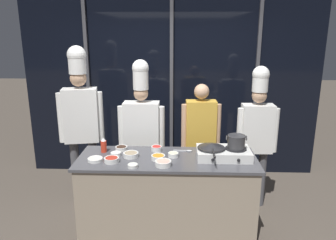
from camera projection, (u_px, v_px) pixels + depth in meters
ground_plane at (167, 233)px, 3.72m from camera, size 24.00×24.00×0.00m
window_wall_back at (172, 89)px, 5.02m from camera, size 4.49×0.09×2.70m
demo_counter at (167, 196)px, 3.60m from camera, size 1.91×0.70×0.91m
portable_stove at (223, 153)px, 3.48m from camera, size 0.56×0.37×0.11m
frying_pan at (211, 146)px, 3.45m from camera, size 0.30×0.52×0.05m
stock_pot at (236, 141)px, 3.44m from camera, size 0.21×0.19×0.14m
squeeze_bottle_chili at (104, 145)px, 3.63m from camera, size 0.06×0.06×0.17m
prep_bowl_carrots at (158, 157)px, 3.43m from camera, size 0.15×0.15×0.05m
prep_bowl_bell_pepper at (156, 148)px, 3.67m from camera, size 0.12×0.12×0.06m
prep_bowl_noodles at (173, 154)px, 3.51m from camera, size 0.11×0.11×0.05m
prep_bowl_soy_glaze at (121, 148)px, 3.70m from camera, size 0.14×0.14×0.05m
prep_bowl_onion at (95, 159)px, 3.39m from camera, size 0.16×0.16×0.04m
prep_bowl_bean_sprouts at (133, 165)px, 3.24m from camera, size 0.10×0.10×0.03m
prep_bowl_mushrooms at (131, 154)px, 3.50m from camera, size 0.16×0.16×0.05m
prep_bowl_rice at (116, 154)px, 3.53m from camera, size 0.11×0.11×0.04m
prep_bowl_chili_flakes at (112, 159)px, 3.36m from camera, size 0.16×0.16×0.05m
prep_bowl_shrimp at (163, 163)px, 3.27m from camera, size 0.17×0.17×0.06m
serving_spoon_slotted at (186, 151)px, 3.67m from camera, size 0.21×0.05×0.02m
chef_head at (81, 113)px, 4.12m from camera, size 0.55×0.30×2.05m
chef_sous at (142, 126)px, 4.13m from camera, size 0.59×0.23×1.89m
person_guest at (201, 133)px, 4.09m from camera, size 0.49×0.21×1.60m
chef_line at (257, 127)px, 4.04m from camera, size 0.51×0.21×1.82m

